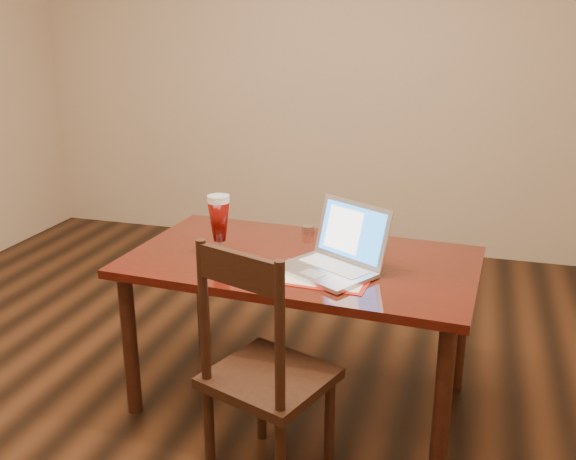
% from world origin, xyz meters
% --- Properties ---
extents(ground, '(5.00, 5.00, 0.00)m').
position_xyz_m(ground, '(0.00, 0.00, 0.00)').
color(ground, black).
rests_on(ground, ground).
extents(dining_table, '(1.51, 0.91, 0.95)m').
position_xyz_m(dining_table, '(0.41, 0.36, 0.62)').
color(dining_table, '#440D09').
rests_on(dining_table, ground).
extents(dining_chair, '(0.51, 0.50, 0.96)m').
position_xyz_m(dining_chair, '(0.43, -0.19, 0.45)').
color(dining_chair, black).
rests_on(dining_chair, ground).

